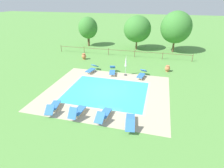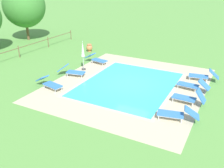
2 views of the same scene
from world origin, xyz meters
TOP-DOWN VIEW (x-y plane):
  - ground_plane at (0.00, 0.00)m, footprint 160.00×160.00m
  - pool_deck_paving at (0.00, 0.00)m, footprint 11.16×9.65m
  - swimming_pool_water at (0.00, 0.00)m, footprint 7.20×5.69m
  - pool_coping_rim at (0.00, 0.00)m, footprint 7.68×6.17m
  - sun_lounger_north_near_steps at (2.74, 4.14)m, footprint 0.96×2.12m
  - sun_lounger_north_mid at (0.96, -3.97)m, footprint 0.78×2.04m
  - sun_lounger_north_far at (-0.56, 4.24)m, footprint 0.99×2.07m
  - sun_lounger_north_end at (-3.05, -3.97)m, footprint 1.00×2.11m
  - sun_lounger_south_near_corner at (-3.00, 4.24)m, footprint 0.99×2.12m
  - sun_lounger_south_mid at (2.92, -4.30)m, footprint 0.87×2.03m
  - sun_lounger_south_end at (-1.00, -4.15)m, footprint 0.68×1.84m
  - patio_umbrella_closed_row_west at (0.94, 4.25)m, footprint 0.32×0.32m
  - terracotta_urn_by_tree at (5.41, 6.55)m, footprint 0.59×0.59m
  - perimeter_fence at (-0.99, 11.09)m, footprint 19.35×0.08m
  - tree_far_west at (6.29, 15.33)m, footprint 4.52×4.52m

SIDE VIEW (x-z plane):
  - ground_plane at x=0.00m, z-range 0.00..0.00m
  - pool_deck_paving at x=0.00m, z-range 0.00..0.01m
  - swimming_pool_water at x=0.00m, z-range 0.00..0.01m
  - pool_coping_rim at x=0.00m, z-range 0.01..0.01m
  - sun_lounger_south_near_corner at x=-3.00m, z-range -0.02..0.74m
  - sun_lounger_north_near_steps at x=2.74m, z-range -0.02..0.75m
  - sun_lounger_north_end at x=-3.05m, z-range -0.03..0.76m
  - sun_lounger_north_mid at x=0.96m, z-range -0.05..0.79m
  - sun_lounger_north_far at x=-0.56m, z-range -0.05..0.80m
  - sun_lounger_south_mid at x=2.92m, z-range -0.06..0.82m
  - terracotta_urn_by_tree at x=5.41m, z-range 0.03..0.75m
  - sun_lounger_south_end at x=-1.00m, z-range -0.11..0.91m
  - perimeter_fence at x=-0.99m, z-range 0.18..1.23m
  - patio_umbrella_closed_row_west at x=0.94m, z-range 0.33..2.59m
  - tree_far_west at x=6.29m, z-range 0.70..6.75m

